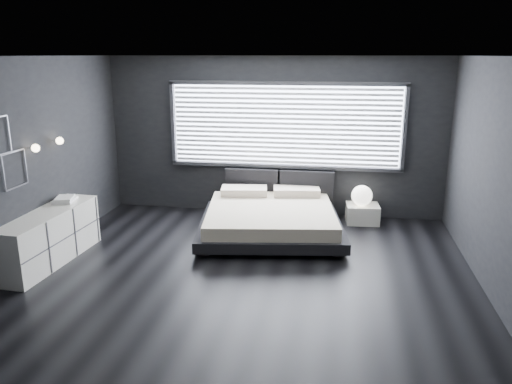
# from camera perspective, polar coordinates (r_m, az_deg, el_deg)

# --- Properties ---
(room) EXTENTS (6.04, 6.00, 2.80)m
(room) POSITION_cam_1_polar(r_m,az_deg,el_deg) (6.26, -1.29, 2.36)
(room) COLOR black
(room) RESTS_ON ground
(window) EXTENTS (4.14, 0.09, 1.52)m
(window) POSITION_cam_1_polar(r_m,az_deg,el_deg) (8.82, 3.30, 7.56)
(window) COLOR white
(window) RESTS_ON ground
(headboard) EXTENTS (1.96, 0.16, 0.52)m
(headboard) POSITION_cam_1_polar(r_m,az_deg,el_deg) (8.98, 2.65, 0.94)
(headboard) COLOR black
(headboard) RESTS_ON ground
(sconce_near) EXTENTS (0.18, 0.11, 0.11)m
(sconce_near) POSITION_cam_1_polar(r_m,az_deg,el_deg) (7.37, -23.91, 4.61)
(sconce_near) COLOR silver
(sconce_near) RESTS_ON ground
(sconce_far) EXTENTS (0.18, 0.11, 0.11)m
(sconce_far) POSITION_cam_1_polar(r_m,az_deg,el_deg) (7.87, -21.55, 5.47)
(sconce_far) COLOR silver
(sconce_far) RESTS_ON ground
(wall_art_lower) EXTENTS (0.01, 0.48, 0.48)m
(wall_art_lower) POSITION_cam_1_polar(r_m,az_deg,el_deg) (7.18, -25.83, 2.33)
(wall_art_lower) COLOR #47474C
(wall_art_lower) RESTS_ON ground
(bed) EXTENTS (2.52, 2.44, 0.58)m
(bed) POSITION_cam_1_polar(r_m,az_deg,el_deg) (8.07, 1.68, -2.97)
(bed) COLOR black
(bed) RESTS_ON ground
(nightstand) EXTENTS (0.58, 0.50, 0.32)m
(nightstand) POSITION_cam_1_polar(r_m,az_deg,el_deg) (8.82, 12.06, -2.43)
(nightstand) COLOR white
(nightstand) RESTS_ON ground
(orb_lamp) EXTENTS (0.35, 0.35, 0.35)m
(orb_lamp) POSITION_cam_1_polar(r_m,az_deg,el_deg) (8.68, 12.00, -0.40)
(orb_lamp) COLOR white
(orb_lamp) RESTS_ON nightstand
(dresser) EXTENTS (0.62, 1.85, 0.73)m
(dresser) POSITION_cam_1_polar(r_m,az_deg,el_deg) (7.53, -22.62, -4.79)
(dresser) COLOR white
(dresser) RESTS_ON ground
(book_stack) EXTENTS (0.34, 0.41, 0.07)m
(book_stack) POSITION_cam_1_polar(r_m,az_deg,el_deg) (7.84, -21.01, -0.78)
(book_stack) COLOR white
(book_stack) RESTS_ON dresser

